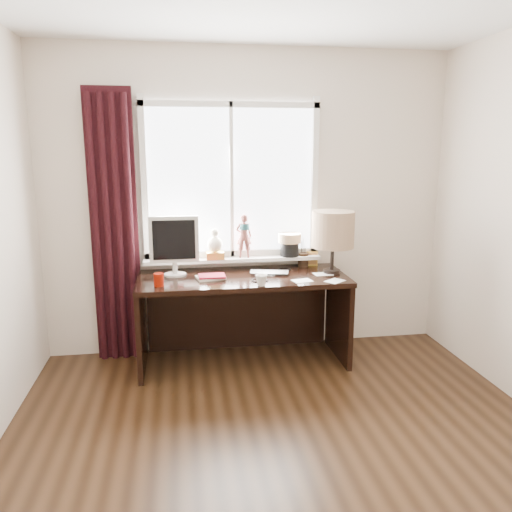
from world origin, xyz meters
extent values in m
cube|color=#392313|center=(0.00, 0.00, 0.00)|extent=(3.50, 4.00, 0.00)
cube|color=beige|center=(0.00, 2.00, 1.30)|extent=(3.50, 0.00, 2.60)
imported|color=silver|center=(0.13, 1.66, 0.76)|extent=(0.35, 0.27, 0.02)
imported|color=white|center=(0.00, 1.33, 0.80)|extent=(0.12, 0.12, 0.09)
cylinder|color=#720D01|center=(-0.77, 1.44, 0.80)|extent=(0.07, 0.07, 0.10)
cube|color=white|center=(-0.15, 1.99, 1.50)|extent=(1.40, 0.02, 1.30)
cube|color=silver|center=(-0.15, 1.96, 0.88)|extent=(1.50, 0.05, 0.05)
cube|color=silver|center=(-0.15, 1.96, 2.12)|extent=(1.50, 0.05, 0.05)
cube|color=silver|center=(-0.88, 1.96, 1.50)|extent=(0.05, 0.05, 1.40)
cube|color=silver|center=(0.57, 1.96, 1.50)|extent=(0.05, 0.05, 1.40)
cube|color=silver|center=(-0.15, 1.96, 1.50)|extent=(0.03, 0.05, 1.30)
cube|color=silver|center=(-0.15, 1.91, 0.83)|extent=(1.52, 0.18, 0.03)
cylinder|color=#4B0810|center=(-0.64, 1.90, 0.96)|extent=(0.13, 0.13, 0.22)
cube|color=gold|center=(-0.31, 1.88, 0.88)|extent=(0.15, 0.12, 0.06)
sphere|color=beige|center=(-0.31, 1.88, 0.97)|extent=(0.13, 0.13, 0.13)
sphere|color=beige|center=(-0.31, 1.88, 1.07)|extent=(0.07, 0.07, 0.07)
imported|color=brown|center=(-0.05, 1.89, 1.04)|extent=(0.14, 0.10, 0.38)
cylinder|color=#1E4C51|center=(-0.05, 1.88, 1.12)|extent=(0.09, 0.09, 0.05)
cylinder|color=black|center=(0.35, 1.88, 0.91)|extent=(0.16, 0.16, 0.12)
cylinder|color=#8C6B4C|center=(0.35, 1.88, 1.01)|extent=(0.20, 0.20, 0.08)
cube|color=black|center=(-1.13, 1.92, 1.12)|extent=(0.38, 0.05, 2.25)
cylinder|color=black|center=(-1.27, 1.89, 1.10)|extent=(0.06, 0.06, 2.20)
cylinder|color=black|center=(-1.18, 1.89, 1.10)|extent=(0.06, 0.06, 2.20)
cylinder|color=black|center=(-1.09, 1.89, 1.10)|extent=(0.06, 0.06, 2.20)
cylinder|color=black|center=(-1.00, 1.89, 1.10)|extent=(0.06, 0.06, 2.20)
cube|color=black|center=(-0.10, 1.63, 0.73)|extent=(1.70, 0.70, 0.04)
cube|color=black|center=(-0.93, 1.63, 0.35)|extent=(0.04, 0.64, 0.71)
cube|color=black|center=(0.73, 1.63, 0.35)|extent=(0.04, 0.64, 0.71)
cube|color=black|center=(-0.10, 1.97, 0.35)|extent=(1.60, 0.03, 0.71)
cylinder|color=beige|center=(-0.65, 1.75, 0.76)|extent=(0.18, 0.18, 0.01)
cylinder|color=beige|center=(-0.65, 1.75, 0.81)|extent=(0.04, 0.04, 0.10)
cube|color=beige|center=(-0.65, 1.75, 1.05)|extent=(0.40, 0.04, 0.38)
cube|color=black|center=(-0.65, 1.72, 1.05)|extent=(0.34, 0.01, 0.32)
cube|color=beige|center=(-0.37, 1.59, 0.76)|extent=(0.25, 0.20, 0.02)
cube|color=maroon|center=(-0.36, 1.58, 0.78)|extent=(0.21, 0.15, 0.01)
cylinder|color=black|center=(0.47, 1.89, 0.81)|extent=(0.09, 0.09, 0.12)
cylinder|color=black|center=(0.46, 1.90, 0.86)|extent=(0.01, 0.01, 0.22)
cylinder|color=black|center=(0.48, 1.88, 0.84)|extent=(0.01, 0.01, 0.19)
cylinder|color=black|center=(0.47, 1.91, 0.88)|extent=(0.01, 0.01, 0.25)
cylinder|color=black|center=(0.49, 1.90, 0.83)|extent=(0.01, 0.01, 0.17)
cube|color=gold|center=(0.56, 1.91, 0.81)|extent=(0.10, 0.04, 0.13)
cube|color=#996633|center=(0.56, 1.90, 0.81)|extent=(0.07, 0.02, 0.10)
cylinder|color=black|center=(0.65, 1.62, 0.77)|extent=(0.14, 0.14, 0.03)
cylinder|color=black|center=(0.65, 1.62, 0.89)|extent=(0.03, 0.03, 0.22)
cylinder|color=tan|center=(0.65, 1.62, 1.12)|extent=(0.35, 0.35, 0.30)
cube|color=white|center=(0.60, 1.37, 0.75)|extent=(0.19, 0.18, 0.00)
cube|color=white|center=(0.57, 1.59, 0.75)|extent=(0.16, 0.12, 0.00)
cube|color=white|center=(0.34, 1.41, 0.75)|extent=(0.17, 0.14, 0.00)
torus|color=black|center=(0.01, 1.47, 0.75)|extent=(0.16, 0.16, 0.01)
torus|color=black|center=(0.28, 1.78, 0.75)|extent=(0.13, 0.13, 0.01)
torus|color=black|center=(0.15, 1.76, 0.75)|extent=(0.14, 0.14, 0.01)
camera|label=1|loc=(-0.60, -2.28, 1.79)|focal=35.00mm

